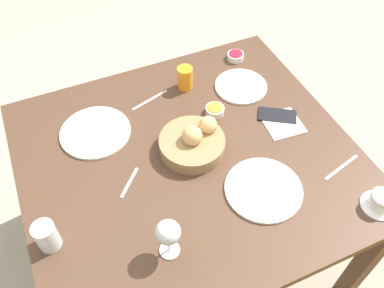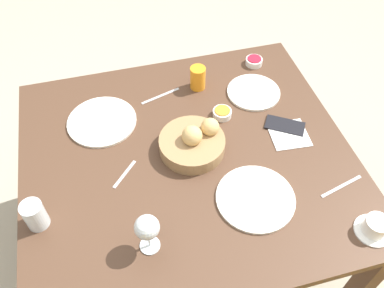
% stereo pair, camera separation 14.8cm
% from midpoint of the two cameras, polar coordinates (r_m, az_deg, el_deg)
% --- Properties ---
extents(ground_plane, '(10.00, 10.00, 0.00)m').
position_cam_midpoint_polar(ground_plane, '(2.08, -2.41, -13.93)').
color(ground_plane, '#A89E89').
extents(dining_table, '(1.20, 1.10, 0.70)m').
position_cam_midpoint_polar(dining_table, '(1.55, -3.15, -3.85)').
color(dining_table, '#4C3323').
rests_on(dining_table, ground_plane).
extents(bread_basket, '(0.24, 0.24, 0.11)m').
position_cam_midpoint_polar(bread_basket, '(1.48, -2.68, 0.11)').
color(bread_basket, '#99754C').
rests_on(bread_basket, dining_table).
extents(plate_near_left, '(0.22, 0.22, 0.01)m').
position_cam_midpoint_polar(plate_near_left, '(1.74, 4.45, 7.94)').
color(plate_near_left, silver).
rests_on(plate_near_left, dining_table).
extents(plate_near_right, '(0.27, 0.27, 0.01)m').
position_cam_midpoint_polar(plate_near_right, '(1.61, -15.99, 1.47)').
color(plate_near_right, silver).
rests_on(plate_near_right, dining_table).
extents(plate_far_center, '(0.27, 0.27, 0.01)m').
position_cam_midpoint_polar(plate_far_center, '(1.40, 7.04, -6.53)').
color(plate_far_center, silver).
rests_on(plate_far_center, dining_table).
extents(juice_glass, '(0.06, 0.06, 0.10)m').
position_cam_midpoint_polar(juice_glass, '(1.71, -3.50, 9.12)').
color(juice_glass, orange).
rests_on(juice_glass, dining_table).
extents(water_tumbler, '(0.07, 0.07, 0.10)m').
position_cam_midpoint_polar(water_tumbler, '(1.35, -22.80, -12.05)').
color(water_tumbler, silver).
rests_on(water_tumbler, dining_table).
extents(wine_glass, '(0.08, 0.08, 0.16)m').
position_cam_midpoint_polar(wine_glass, '(1.20, -7.00, -12.56)').
color(wine_glass, silver).
rests_on(wine_glass, dining_table).
extents(coffee_cup, '(0.12, 0.12, 0.06)m').
position_cam_midpoint_polar(coffee_cup, '(1.45, 22.34, -7.67)').
color(coffee_cup, white).
rests_on(coffee_cup, dining_table).
extents(jam_bowl_berry, '(0.07, 0.07, 0.03)m').
position_cam_midpoint_polar(jam_bowl_berry, '(1.88, 3.86, 12.10)').
color(jam_bowl_berry, white).
rests_on(jam_bowl_berry, dining_table).
extents(jam_bowl_honey, '(0.07, 0.07, 0.03)m').
position_cam_midpoint_polar(jam_bowl_honey, '(1.62, 0.62, 4.64)').
color(jam_bowl_honey, white).
rests_on(jam_bowl_honey, dining_table).
extents(fork_silver, '(0.17, 0.05, 0.00)m').
position_cam_midpoint_polar(fork_silver, '(1.52, 17.67, -3.30)').
color(fork_silver, '#B7B7BC').
rests_on(fork_silver, dining_table).
extents(knife_silver, '(0.17, 0.06, 0.00)m').
position_cam_midpoint_polar(knife_silver, '(1.70, -8.43, 6.00)').
color(knife_silver, '#B7B7BC').
rests_on(knife_silver, dining_table).
extents(spoon_coffee, '(0.10, 0.10, 0.00)m').
position_cam_midpoint_polar(spoon_coffee, '(1.44, -11.71, -5.50)').
color(spoon_coffee, '#B7B7BC').
rests_on(spoon_coffee, dining_table).
extents(napkin, '(0.15, 0.15, 0.00)m').
position_cam_midpoint_polar(napkin, '(1.61, 10.06, 2.71)').
color(napkin, white).
rests_on(napkin, dining_table).
extents(cell_phone, '(0.17, 0.14, 0.01)m').
position_cam_midpoint_polar(cell_phone, '(1.63, 9.35, 3.83)').
color(cell_phone, black).
rests_on(cell_phone, dining_table).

